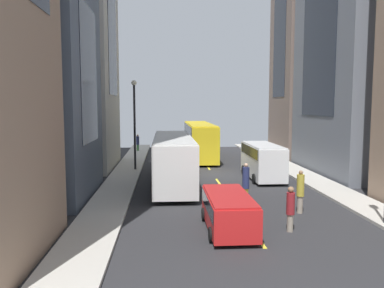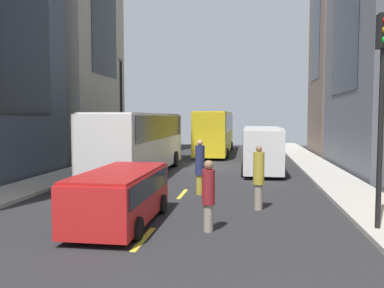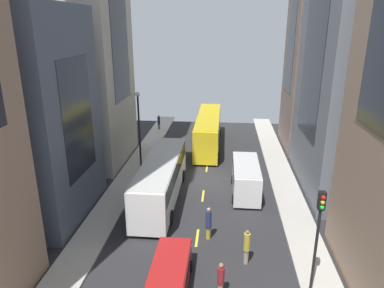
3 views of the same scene
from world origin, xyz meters
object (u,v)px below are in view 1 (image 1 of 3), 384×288
object	(u,v)px
delivery_van_white	(263,159)
pedestrian_crossing_near	(138,142)
pedestrian_waiting_curb	(300,191)
pedestrian_crossing_mid	(246,182)
car_red_0	(228,209)
city_bus_white	(173,156)
pedestrian_walking_far	(290,208)
streetcar_yellow	(199,138)

from	to	relation	value
delivery_van_white	pedestrian_crossing_near	xyz separation A→B (m)	(-10.36, 17.43, -0.36)
pedestrian_waiting_curb	pedestrian_crossing_mid	distance (m)	3.25
car_red_0	pedestrian_waiting_curb	size ratio (longest dim) A/B	2.12
city_bus_white	pedestrian_crossing_mid	world-z (taller)	city_bus_white
pedestrian_walking_far	car_red_0	bearing A→B (deg)	-77.31
pedestrian_crossing_mid	pedestrian_waiting_curb	bearing A→B (deg)	-66.51
delivery_van_white	pedestrian_crossing_near	world-z (taller)	delivery_van_white
city_bus_white	pedestrian_crossing_near	xyz separation A→B (m)	(-3.71, 19.13, -0.86)
pedestrian_walking_far	streetcar_yellow	bearing A→B (deg)	-155.00
delivery_van_white	pedestrian_crossing_near	bearing A→B (deg)	120.74
city_bus_white	pedestrian_crossing_near	size ratio (longest dim) A/B	6.03
city_bus_white	pedestrian_crossing_mid	xyz separation A→B (m)	(3.94, -5.15, -0.83)
city_bus_white	pedestrian_crossing_mid	distance (m)	6.54
pedestrian_crossing_near	pedestrian_crossing_mid	distance (m)	25.46
delivery_van_white	pedestrian_crossing_mid	size ratio (longest dim) A/B	2.65
streetcar_yellow	pedestrian_waiting_curb	world-z (taller)	streetcar_yellow
city_bus_white	streetcar_yellow	world-z (taller)	streetcar_yellow
city_bus_white	car_red_0	world-z (taller)	city_bus_white
pedestrian_crossing_mid	car_red_0	bearing A→B (deg)	-132.07
city_bus_white	pedestrian_crossing_mid	size ratio (longest dim) A/B	5.13
pedestrian_walking_far	pedestrian_crossing_mid	bearing A→B (deg)	-149.63
pedestrian_walking_far	pedestrian_crossing_mid	xyz separation A→B (m)	(-0.87, 5.07, 0.13)
delivery_van_white	pedestrian_walking_far	size ratio (longest dim) A/B	3.00
pedestrian_waiting_curb	pedestrian_crossing_mid	size ratio (longest dim) A/B	0.98
car_red_0	pedestrian_crossing_mid	distance (m)	5.03
pedestrian_waiting_curb	pedestrian_crossing_mid	bearing A→B (deg)	109.14
pedestrian_walking_far	city_bus_white	bearing A→B (deg)	-134.14
pedestrian_waiting_curb	pedestrian_crossing_near	distance (m)	28.38
pedestrian_waiting_curb	pedestrian_crossing_mid	xyz separation A→B (m)	(-2.30, 2.30, 0.02)
pedestrian_crossing_near	city_bus_white	bearing A→B (deg)	84.10
car_red_0	pedestrian_crossing_near	bearing A→B (deg)	101.49
pedestrian_walking_far	pedestrian_crossing_near	distance (m)	30.56
pedestrian_waiting_curb	pedestrian_crossing_near	world-z (taller)	pedestrian_waiting_curb
car_red_0	pedestrian_walking_far	bearing A→B (deg)	-7.94
pedestrian_crossing_mid	pedestrian_walking_far	bearing A→B (deg)	-101.78
delivery_van_white	car_red_0	size ratio (longest dim) A/B	1.28
city_bus_white	delivery_van_white	world-z (taller)	city_bus_white
pedestrian_waiting_curb	pedestrian_walking_far	xyz separation A→B (m)	(-1.43, -2.77, -0.11)
delivery_van_white	pedestrian_waiting_curb	distance (m)	9.17
delivery_van_white	pedestrian_crossing_near	distance (m)	20.28
pedestrian_crossing_mid	streetcar_yellow	bearing A→B (deg)	71.36
delivery_van_white	pedestrian_waiting_curb	size ratio (longest dim) A/B	2.71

